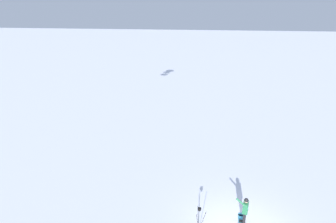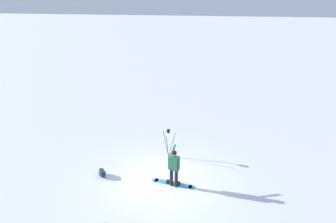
{
  "view_description": "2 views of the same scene",
  "coord_description": "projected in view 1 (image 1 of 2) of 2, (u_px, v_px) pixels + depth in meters",
  "views": [
    {
      "loc": [
        11.37,
        -1.74,
        10.48
      ],
      "look_at": [
        -0.7,
        -3.81,
        5.97
      ],
      "focal_mm": 29.52,
      "sensor_mm": 36.0,
      "label": 1
    },
    {
      "loc": [
        -3.0,
        9.96,
        7.1
      ],
      "look_at": [
        0.07,
        -1.2,
        2.7
      ],
      "focal_mm": 30.97,
      "sensor_mm": 36.0,
      "label": 2
    }
  ],
  "objects": [
    {
      "name": "camera_tripod",
      "position": [
        199.0,
        215.0,
        13.56
      ],
      "size": [
        0.64,
        0.48,
        1.43
      ],
      "color": "#262628",
      "rests_on": "ground_plane"
    },
    {
      "name": "snowboarder",
      "position": [
        245.0,
        209.0,
        14.0
      ],
      "size": [
        0.46,
        0.7,
        1.67
      ],
      "color": "black",
      "rests_on": "ground_plane"
    }
  ]
}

